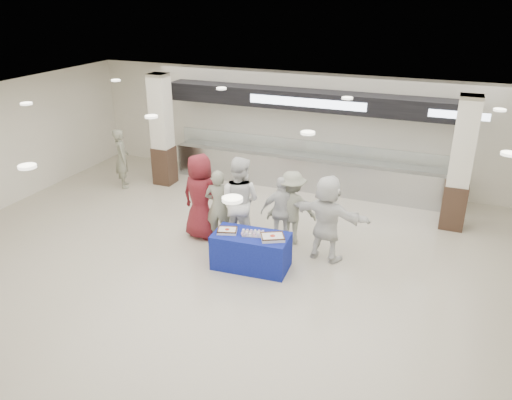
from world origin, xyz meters
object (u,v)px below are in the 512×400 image
at_px(cupcake_tray, 253,233).
at_px(civilian_maroon, 201,197).
at_px(civilian_white, 327,218).
at_px(chef_tall, 239,201).
at_px(display_table, 251,251).
at_px(soldier_a, 218,206).
at_px(soldier_b, 292,208).
at_px(chef_short, 282,211).
at_px(sheet_cake_left, 227,230).
at_px(sheet_cake_right, 273,237).
at_px(soldier_bg, 122,158).

bearing_deg(cupcake_tray, civilian_maroon, 152.47).
bearing_deg(civilian_white, chef_tall, 12.35).
bearing_deg(display_table, soldier_a, 140.49).
bearing_deg(soldier_a, soldier_b, -174.26).
height_order(chef_short, soldier_b, soldier_b).
bearing_deg(sheet_cake_left, sheet_cake_right, 3.36).
distance_m(sheet_cake_left, soldier_a, 1.09).
bearing_deg(chef_tall, sheet_cake_left, 99.18).
bearing_deg(chef_tall, civilian_maroon, 0.70).
height_order(civilian_maroon, soldier_b, civilian_maroon).
xyz_separation_m(cupcake_tray, soldier_a, (-1.15, 0.79, 0.07)).
relative_size(sheet_cake_right, cupcake_tray, 1.22).
bearing_deg(civilian_white, sheet_cake_right, 58.75).
bearing_deg(sheet_cake_right, soldier_b, 92.37).
xyz_separation_m(cupcake_tray, soldier_b, (0.39, 1.34, 0.07)).
distance_m(sheet_cake_right, soldier_a, 1.80).
height_order(display_table, cupcake_tray, cupcake_tray).
distance_m(chef_tall, soldier_b, 1.18).
height_order(chef_tall, civilian_white, chef_tall).
bearing_deg(cupcake_tray, soldier_a, 145.46).
bearing_deg(sheet_cake_right, chef_tall, 141.30).
height_order(sheet_cake_left, soldier_b, soldier_b).
height_order(soldier_b, civilian_white, civilian_white).
height_order(display_table, soldier_a, soldier_a).
relative_size(civilian_maroon, soldier_a, 1.17).
relative_size(chef_tall, soldier_bg, 1.20).
bearing_deg(cupcake_tray, sheet_cake_right, -5.35).
bearing_deg(display_table, civilian_white, 31.48).
relative_size(soldier_b, soldier_bg, 1.00).
bearing_deg(cupcake_tray, chef_short, 79.93).
height_order(cupcake_tray, soldier_a, soldier_a).
xyz_separation_m(cupcake_tray, chef_tall, (-0.68, 0.86, 0.25)).
bearing_deg(chef_short, display_table, 55.41).
relative_size(display_table, soldier_b, 0.91).
height_order(sheet_cake_left, chef_short, chef_short).
height_order(civilian_maroon, chef_short, civilian_maroon).
height_order(soldier_a, soldier_b, soldier_a).
distance_m(chef_short, civilian_white, 1.14).
relative_size(display_table, soldier_bg, 0.90).
height_order(sheet_cake_left, soldier_bg, soldier_bg).
relative_size(sheet_cake_right, soldier_a, 0.33).
bearing_deg(soldier_bg, cupcake_tray, -159.35).
bearing_deg(sheet_cake_left, civilian_white, 28.89).
bearing_deg(soldier_b, chef_tall, 6.87).
relative_size(sheet_cake_right, civilian_white, 0.30).
bearing_deg(sheet_cake_left, chef_tall, 99.20).
bearing_deg(soldier_a, cupcake_tray, 131.55).
bearing_deg(cupcake_tray, chef_tall, 128.30).
bearing_deg(chef_short, sheet_cake_left, 36.90).
distance_m(sheet_cake_right, chef_tall, 1.46).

